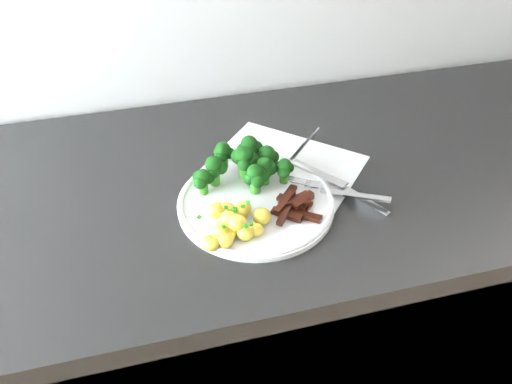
{
  "coord_description": "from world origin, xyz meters",
  "views": [
    {
      "loc": [
        -0.38,
        0.92,
        1.54
      ],
      "look_at": [
        -0.21,
        1.59,
        0.97
      ],
      "focal_mm": 37.08,
      "sensor_mm": 36.0,
      "label": 1
    }
  ],
  "objects_px": {
    "broccoli": "(247,163)",
    "beef_strips": "(294,205)",
    "potatoes": "(230,223)",
    "fork": "(341,191)",
    "counter": "(275,329)",
    "plate": "(256,202)",
    "knife": "(351,193)",
    "recipe_paper": "(286,163)"
  },
  "relations": [
    {
      "from": "broccoli",
      "to": "beef_strips",
      "type": "relative_size",
      "value": 1.69
    },
    {
      "from": "broccoli",
      "to": "potatoes",
      "type": "bearing_deg",
      "value": -115.86
    },
    {
      "from": "counter",
      "to": "beef_strips",
      "type": "distance_m",
      "value": 0.5
    },
    {
      "from": "potatoes",
      "to": "broccoli",
      "type": "bearing_deg",
      "value": 64.14
    },
    {
      "from": "potatoes",
      "to": "knife",
      "type": "xyz_separation_m",
      "value": [
        0.23,
        0.04,
        -0.02
      ]
    },
    {
      "from": "potatoes",
      "to": "plate",
      "type": "bearing_deg",
      "value": 45.11
    },
    {
      "from": "recipe_paper",
      "to": "potatoes",
      "type": "relative_size",
      "value": 2.65
    },
    {
      "from": "broccoli",
      "to": "potatoes",
      "type": "distance_m",
      "value": 0.13
    },
    {
      "from": "fork",
      "to": "counter",
      "type": "bearing_deg",
      "value": 132.33
    },
    {
      "from": "plate",
      "to": "potatoes",
      "type": "bearing_deg",
      "value": -134.89
    },
    {
      "from": "beef_strips",
      "to": "fork",
      "type": "xyz_separation_m",
      "value": [
        0.09,
        0.02,
        -0.0
      ]
    },
    {
      "from": "potatoes",
      "to": "fork",
      "type": "relative_size",
      "value": 0.77
    },
    {
      "from": "recipe_paper",
      "to": "broccoli",
      "type": "relative_size",
      "value": 1.8
    },
    {
      "from": "recipe_paper",
      "to": "beef_strips",
      "type": "distance_m",
      "value": 0.14
    },
    {
      "from": "plate",
      "to": "knife",
      "type": "bearing_deg",
      "value": -6.86
    },
    {
      "from": "fork",
      "to": "knife",
      "type": "distance_m",
      "value": 0.02
    },
    {
      "from": "recipe_paper",
      "to": "knife",
      "type": "height_order",
      "value": "knife"
    },
    {
      "from": "recipe_paper",
      "to": "plate",
      "type": "xyz_separation_m",
      "value": [
        -0.09,
        -0.1,
        0.01
      ]
    },
    {
      "from": "recipe_paper",
      "to": "plate",
      "type": "relative_size",
      "value": 1.2
    },
    {
      "from": "counter",
      "to": "recipe_paper",
      "type": "xyz_separation_m",
      "value": [
        0.02,
        0.04,
        0.47
      ]
    },
    {
      "from": "potatoes",
      "to": "counter",
      "type": "bearing_deg",
      "value": 45.58
    },
    {
      "from": "plate",
      "to": "fork",
      "type": "xyz_separation_m",
      "value": [
        0.15,
        -0.02,
        0.01
      ]
    },
    {
      "from": "broccoli",
      "to": "beef_strips",
      "type": "distance_m",
      "value": 0.12
    },
    {
      "from": "beef_strips",
      "to": "fork",
      "type": "distance_m",
      "value": 0.09
    },
    {
      "from": "recipe_paper",
      "to": "counter",
      "type": "bearing_deg",
      "value": -121.63
    },
    {
      "from": "counter",
      "to": "broccoli",
      "type": "height_order",
      "value": "broccoli"
    },
    {
      "from": "fork",
      "to": "knife",
      "type": "xyz_separation_m",
      "value": [
        0.02,
        0.0,
        -0.01
      ]
    },
    {
      "from": "broccoli",
      "to": "beef_strips",
      "type": "height_order",
      "value": "broccoli"
    },
    {
      "from": "plate",
      "to": "broccoli",
      "type": "bearing_deg",
      "value": 90.69
    },
    {
      "from": "recipe_paper",
      "to": "plate",
      "type": "distance_m",
      "value": 0.14
    },
    {
      "from": "recipe_paper",
      "to": "fork",
      "type": "relative_size",
      "value": 2.05
    },
    {
      "from": "counter",
      "to": "knife",
      "type": "height_order",
      "value": "knife"
    },
    {
      "from": "knife",
      "to": "counter",
      "type": "bearing_deg",
      "value": 139.25
    },
    {
      "from": "potatoes",
      "to": "beef_strips",
      "type": "bearing_deg",
      "value": 10.51
    },
    {
      "from": "plate",
      "to": "knife",
      "type": "distance_m",
      "value": 0.17
    },
    {
      "from": "broccoli",
      "to": "knife",
      "type": "relative_size",
      "value": 0.97
    },
    {
      "from": "beef_strips",
      "to": "knife",
      "type": "relative_size",
      "value": 0.57
    },
    {
      "from": "counter",
      "to": "knife",
      "type": "distance_m",
      "value": 0.5
    },
    {
      "from": "counter",
      "to": "fork",
      "type": "distance_m",
      "value": 0.5
    },
    {
      "from": "recipe_paper",
      "to": "knife",
      "type": "xyz_separation_m",
      "value": [
        0.08,
        -0.12,
        0.01
      ]
    },
    {
      "from": "potatoes",
      "to": "fork",
      "type": "distance_m",
      "value": 0.21
    },
    {
      "from": "potatoes",
      "to": "fork",
      "type": "height_order",
      "value": "potatoes"
    }
  ]
}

